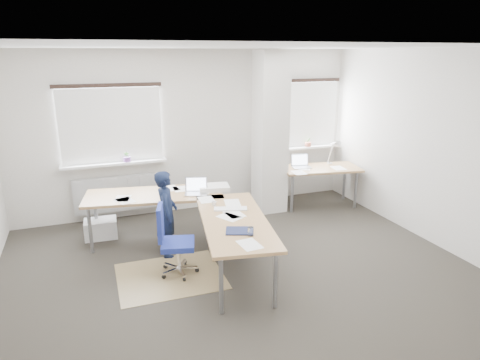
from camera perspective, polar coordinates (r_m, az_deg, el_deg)
name	(u,v)px	position (r m, az deg, el deg)	size (l,w,h in m)	color
ground	(239,270)	(5.73, -0.08, -11.89)	(6.00, 6.00, 0.00)	#2A2722
room_shell	(240,132)	(5.61, 0.03, 6.47)	(6.04, 5.04, 2.82)	beige
floor_mat	(170,276)	(5.66, -9.29, -12.52)	(1.31, 1.11, 0.01)	olive
white_crate	(101,229)	(6.94, -18.06, -6.18)	(0.48, 0.33, 0.29)	white
desk_main	(194,207)	(5.92, -6.11, -3.66)	(2.40, 2.98, 0.96)	#A17745
desk_side	(320,170)	(7.93, 10.65, 1.36)	(1.50, 0.93, 1.22)	#A17745
task_chair	(176,255)	(5.60, -8.58, -9.85)	(0.52, 0.51, 0.93)	navy
person	(167,214)	(5.99, -9.74, -4.44)	(0.44, 0.29, 1.22)	black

